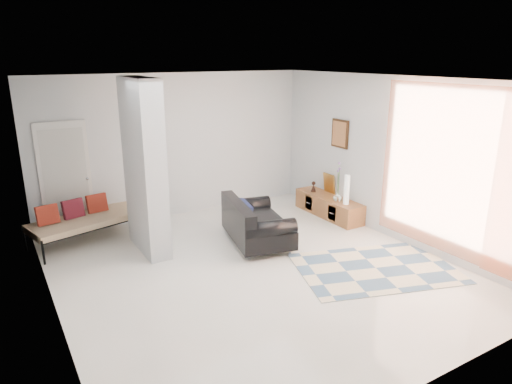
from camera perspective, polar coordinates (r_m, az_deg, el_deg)
floor at (r=6.98m, az=-0.11°, el=-9.73°), size 6.00×6.00×0.00m
ceiling at (r=6.26m, az=-0.12°, el=13.88°), size 6.00×6.00×0.00m
wall_back at (r=9.12m, az=-9.88°, el=5.68°), size 6.00×0.00×6.00m
wall_front at (r=4.34m, az=20.88°, el=-7.71°), size 6.00×0.00×6.00m
wall_left at (r=5.65m, az=-24.83°, el=-2.52°), size 0.00×6.00×6.00m
wall_right at (r=8.20m, az=16.66°, el=3.98°), size 0.00×6.00×6.00m
partition_column at (r=7.47m, az=-13.79°, el=3.01°), size 0.35×1.20×2.80m
hallway_door at (r=8.65m, az=-22.69°, el=1.43°), size 0.85×0.06×2.04m
curtain at (r=7.42m, az=22.76°, el=2.47°), size 0.00×2.55×2.55m
wall_art at (r=9.06m, az=10.47°, el=7.19°), size 0.04×0.45×0.55m
media_console at (r=9.28m, az=9.06°, el=-1.72°), size 0.45×1.64×0.80m
loveseat at (r=7.79m, az=-0.25°, el=-3.95°), size 1.20×1.68×0.76m
daybed at (r=8.38m, az=-20.55°, el=-3.16°), size 2.02×1.24×0.77m
area_rug at (r=7.26m, az=14.73°, el=-9.19°), size 2.71×2.21×0.01m
cylinder_lamp at (r=8.76m, az=11.27°, el=0.29°), size 0.10×0.10×0.56m
bronze_figurine at (r=9.49m, az=7.20°, el=0.68°), size 0.12×0.12×0.21m
vase at (r=8.94m, az=10.14°, el=-0.61°), size 0.16×0.16×0.17m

